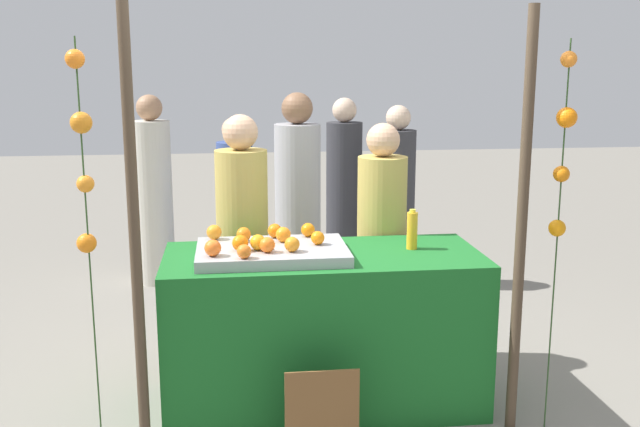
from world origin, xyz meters
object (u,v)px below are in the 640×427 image
juice_bottle (412,230)px  orange_0 (308,230)px  vendor_left (243,252)px  stall_counter (323,329)px  chalkboard_sign (322,415)px  vendor_right (381,253)px  orange_1 (244,251)px

juice_bottle → orange_0: bearing=168.1°
juice_bottle → vendor_left: bearing=150.6°
stall_counter → chalkboard_sign: 0.65m
chalkboard_sign → vendor_right: bearing=65.3°
chalkboard_sign → orange_1: bearing=136.7°
chalkboard_sign → juice_bottle: bearing=47.3°
chalkboard_sign → vendor_right: (0.53, 1.16, 0.50)m
stall_counter → orange_0: orange_0 is taller
orange_1 → juice_bottle: bearing=18.0°
stall_counter → chalkboard_sign: (-0.08, -0.60, -0.22)m
chalkboard_sign → vendor_left: bearing=106.5°
stall_counter → chalkboard_sign: bearing=-98.0°
orange_0 → orange_1: 0.58m
stall_counter → orange_0: size_ratio=22.17×
orange_1 → chalkboard_sign: 0.91m
chalkboard_sign → orange_0: bearing=88.7°
stall_counter → orange_0: 0.58m
vendor_right → orange_0: bearing=-143.4°
orange_1 → chalkboard_sign: (0.36, -0.34, -0.76)m
juice_bottle → chalkboard_sign: 1.18m
orange_0 → chalkboard_sign: size_ratio=0.17×
chalkboard_sign → vendor_left: 1.35m
vendor_left → vendor_right: size_ratio=1.04×
stall_counter → orange_0: (-0.07, 0.17, 0.54)m
juice_bottle → vendor_left: size_ratio=0.14×
chalkboard_sign → vendor_right: vendor_right is taller
orange_1 → vendor_right: vendor_right is taller
orange_1 → juice_bottle: juice_bottle is taller
orange_0 → juice_bottle: size_ratio=0.35×
juice_bottle → orange_1: bearing=-162.0°
stall_counter → vendor_right: bearing=51.2°
orange_0 → vendor_right: 0.69m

